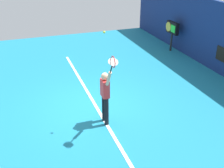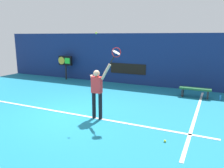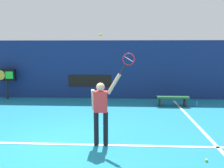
% 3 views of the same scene
% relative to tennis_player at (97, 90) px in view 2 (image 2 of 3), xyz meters
% --- Properties ---
extents(ground_plane, '(18.00, 18.00, 0.00)m').
position_rel_tennis_player_xyz_m(ground_plane, '(-1.14, -0.14, -1.01)').
color(ground_plane, teal).
extents(back_wall, '(18.00, 0.20, 2.94)m').
position_rel_tennis_player_xyz_m(back_wall, '(-1.14, 5.89, 0.46)').
color(back_wall, navy).
rests_on(back_wall, ground_plane).
extents(sponsor_banner_center, '(2.20, 0.03, 0.60)m').
position_rel_tennis_player_xyz_m(sponsor_banner_center, '(-1.14, 5.77, -0.10)').
color(sponsor_banner_center, black).
extents(court_baseline, '(10.00, 0.10, 0.01)m').
position_rel_tennis_player_xyz_m(court_baseline, '(-1.14, -0.01, -1.00)').
color(court_baseline, white).
rests_on(court_baseline, ground_plane).
extents(court_sideline, '(0.10, 7.00, 0.01)m').
position_rel_tennis_player_xyz_m(court_sideline, '(3.05, 1.86, -1.00)').
color(court_sideline, white).
rests_on(court_sideline, ground_plane).
extents(tennis_player, '(0.78, 0.31, 1.93)m').
position_rel_tennis_player_xyz_m(tennis_player, '(0.00, 0.00, 0.00)').
color(tennis_player, black).
rests_on(tennis_player, ground_plane).
extents(tennis_racket, '(0.45, 0.27, 0.61)m').
position_rel_tennis_player_xyz_m(tennis_racket, '(0.69, -0.00, 1.26)').
color(tennis_racket, black).
extents(tennis_ball, '(0.07, 0.07, 0.07)m').
position_rel_tennis_player_xyz_m(tennis_ball, '(0.01, -0.01, 1.88)').
color(tennis_ball, '#CCE033').
extents(scoreboard_clock, '(0.96, 0.20, 1.53)m').
position_rel_tennis_player_xyz_m(scoreboard_clock, '(-5.31, 5.37, 0.16)').
color(scoreboard_clock, black).
rests_on(scoreboard_clock, ground_plane).
extents(court_bench, '(1.40, 0.36, 0.45)m').
position_rel_tennis_player_xyz_m(court_bench, '(2.77, 4.32, -0.67)').
color(court_bench, '#1E592D').
rests_on(court_bench, ground_plane).
extents(water_bottle, '(0.07, 0.07, 0.24)m').
position_rel_tennis_player_xyz_m(water_bottle, '(3.84, 4.32, -0.89)').
color(water_bottle, '#338CD8').
rests_on(water_bottle, ground_plane).
extents(spare_ball, '(0.07, 0.07, 0.07)m').
position_rel_tennis_player_xyz_m(spare_ball, '(2.50, -0.78, -0.98)').
color(spare_ball, '#CCE033').
rests_on(spare_ball, ground_plane).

